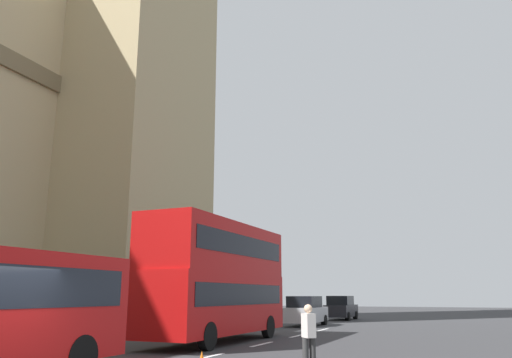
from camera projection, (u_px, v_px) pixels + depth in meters
double_decker_bus at (218, 276)px, 21.30m from camera, size 9.24×2.54×4.90m
sedan_lead at (306, 311)px, 31.95m from camera, size 4.40×1.86×1.85m
sedan_trailing at (341, 308)px, 39.80m from camera, size 4.40×1.86×1.85m
pedestrian_near_cones at (309, 335)px, 12.85m from camera, size 0.46×0.44×1.69m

